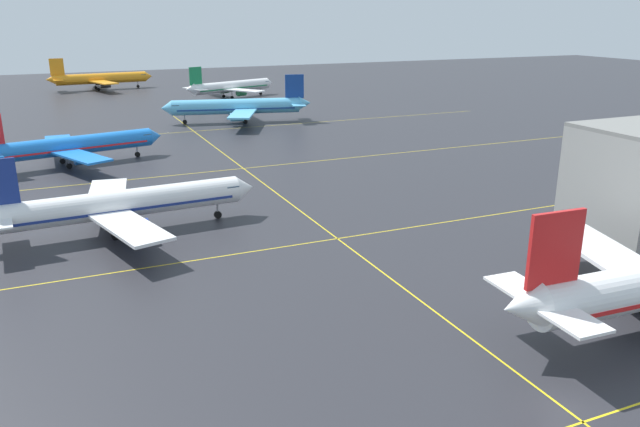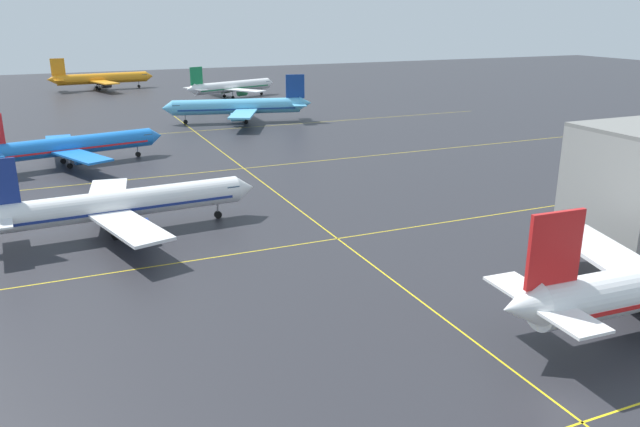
{
  "view_description": "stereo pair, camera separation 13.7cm",
  "coord_description": "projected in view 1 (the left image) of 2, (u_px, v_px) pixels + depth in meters",
  "views": [
    {
      "loc": [
        -32.67,
        -29.51,
        28.18
      ],
      "look_at": [
        -3.0,
        38.51,
        4.19
      ],
      "focal_mm": 35.2,
      "sensor_mm": 36.0,
      "label": 1
    },
    {
      "loc": [
        -32.55,
        -29.56,
        28.18
      ],
      "look_at": [
        -3.0,
        38.51,
        4.19
      ],
      "focal_mm": 35.2,
      "sensor_mm": 36.0,
      "label": 2
    }
  ],
  "objects": [
    {
      "name": "airliner_third_row",
      "position": [
        71.0,
        146.0,
        119.1
      ],
      "size": [
        35.24,
        29.92,
        11.02
      ],
      "color": "blue",
      "rests_on": "ground"
    },
    {
      "name": "airliner_far_right_stand",
      "position": [
        231.0,
        87.0,
        212.22
      ],
      "size": [
        34.69,
        29.71,
        11.13
      ],
      "color": "white",
      "rests_on": "ground"
    },
    {
      "name": "ground_plane",
      "position": [
        562.0,
        407.0,
        46.84
      ],
      "size": [
        600.0,
        600.0,
        0.0
      ],
      "primitive_type": "plane",
      "color": "#28282D"
    },
    {
      "name": "taxiway_markings",
      "position": [
        282.0,
        197.0,
        99.69
      ],
      "size": [
        165.36,
        183.63,
        0.01
      ],
      "color": "yellow",
      "rests_on": "ground"
    },
    {
      "name": "airliner_far_left_stand",
      "position": [
        238.0,
        107.0,
        165.28
      ],
      "size": [
        39.16,
        33.28,
        12.27
      ],
      "color": "#5BB7E5",
      "rests_on": "ground"
    },
    {
      "name": "airliner_second_row",
      "position": [
        121.0,
        204.0,
        82.6
      ],
      "size": [
        36.88,
        31.77,
        11.47
      ],
      "color": "white",
      "rests_on": "ground"
    },
    {
      "name": "airliner_distant_taxiway",
      "position": [
        100.0,
        79.0,
        234.84
      ],
      "size": [
        38.51,
        33.09,
        11.97
      ],
      "color": "orange",
      "rests_on": "ground"
    }
  ]
}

